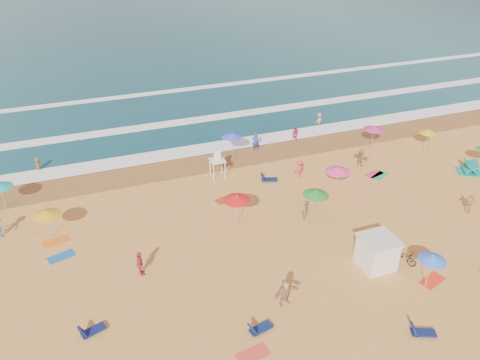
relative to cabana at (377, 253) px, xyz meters
name	(u,v)px	position (x,y,z in m)	size (l,w,h in m)	color
ground	(244,246)	(-7.16, 4.81, -1.00)	(220.00, 220.00, 0.00)	gold
ocean	(105,16)	(-7.16, 88.81, -1.00)	(220.00, 140.00, 0.18)	#0C4756
wet_sand	(195,164)	(-7.16, 17.31, -0.99)	(220.00, 220.00, 0.00)	olive
surf_foam	(172,126)	(-7.16, 26.13, -0.90)	(200.00, 18.70, 0.05)	white
cabana	(377,253)	(0.00, 0.00, 0.00)	(2.00, 2.00, 2.00)	white
cabana_roof	(379,240)	(0.00, 0.00, 1.06)	(2.20, 2.20, 0.12)	silver
bicycle	(403,255)	(1.90, -0.30, -0.51)	(0.65, 1.87, 0.98)	black
lifeguard_stand	(218,166)	(-5.90, 14.47, 0.05)	(1.20, 1.20, 2.10)	white
beach_umbrellas	(252,218)	(-6.61, 4.82, 1.12)	(58.84, 29.97, 0.80)	blue
loungers	(370,268)	(-0.61, -0.31, -0.83)	(52.38, 20.80, 0.34)	#101E51
towels	(263,272)	(-6.99, 1.85, -0.98)	(28.23, 22.30, 0.03)	red
beachgoers	(227,210)	(-7.20, 8.21, -0.23)	(44.25, 24.49, 2.10)	#2240A3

